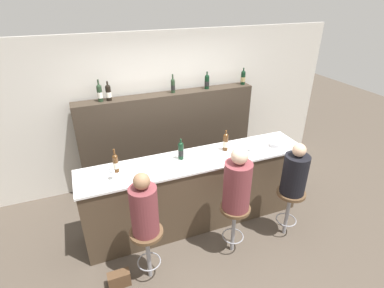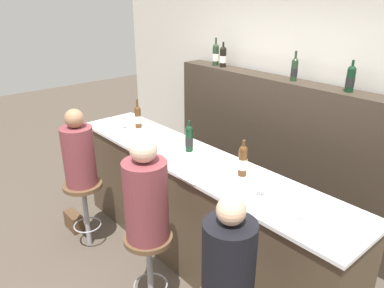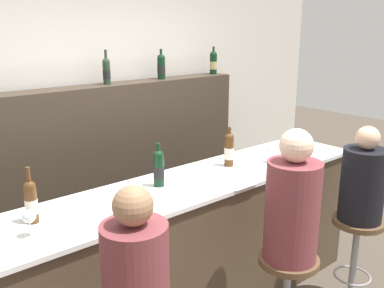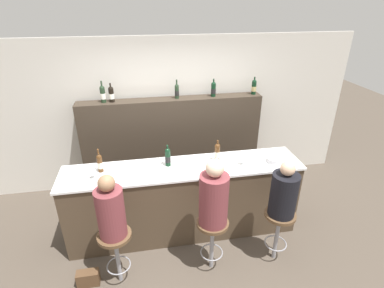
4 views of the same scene
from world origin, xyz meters
The scene contains 21 objects.
ground_plane centered at (0.00, 0.00, 0.00)m, with size 16.00×16.00×0.00m, color #4C4238.
wall_back centered at (0.00, 1.78, 1.30)m, with size 6.40×0.05×2.60m.
bar_counter centered at (0.00, 0.30, 0.55)m, with size 3.21×0.65×1.09m.
back_bar_cabinet centered at (0.00, 1.56, 0.82)m, with size 3.01×0.28×1.65m.
wine_bottle_counter_0 centered at (-1.07, 0.38, 1.22)m, with size 0.07×0.07×0.33m.
wine_bottle_counter_1 centered at (-0.20, 0.38, 1.22)m, with size 0.08×0.08×0.30m.
wine_bottle_counter_2 centered at (0.48, 0.38, 1.23)m, with size 0.08×0.08×0.31m.
wine_bottle_backbar_0 centered at (-1.06, 1.56, 1.78)m, with size 0.08×0.08×0.34m.
wine_bottle_backbar_1 centered at (-0.93, 1.56, 1.77)m, with size 0.08×0.08×0.30m.
wine_bottle_backbar_2 centered at (0.10, 1.56, 1.77)m, with size 0.07×0.07×0.31m.
wine_bottle_backbar_3 centered at (0.70, 1.56, 1.77)m, with size 0.08×0.08×0.29m.
wine_glass_0 centered at (-1.14, 0.22, 1.20)m, with size 0.07×0.07×0.15m.
wine_glass_1 centered at (0.80, 0.22, 1.19)m, with size 0.08×0.08×0.14m.
metal_bowl centered at (1.23, 0.22, 1.12)m, with size 0.18×0.18×0.06m.
tasting_menu centered at (0.24, 0.12, 1.09)m, with size 0.21×0.30×0.00m.
bar_stool_left centered at (-0.91, -0.41, 0.57)m, with size 0.39×0.39×0.73m.
guest_seated_left centered at (-0.91, -0.41, 1.07)m, with size 0.31×0.31×0.77m.
bar_stool_middle centered at (0.24, -0.41, 0.57)m, with size 0.39×0.39×0.73m.
guest_seated_middle centered at (0.24, -0.41, 1.10)m, with size 0.34×0.34×0.84m.
guest_seated_right centered at (1.09, -0.41, 1.04)m, with size 0.32×0.32×0.73m.
handbag centered at (-1.28, -0.41, 0.10)m, with size 0.26×0.12×0.20m.
Camera 2 is at (2.30, -1.75, 2.51)m, focal length 35.00 mm.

